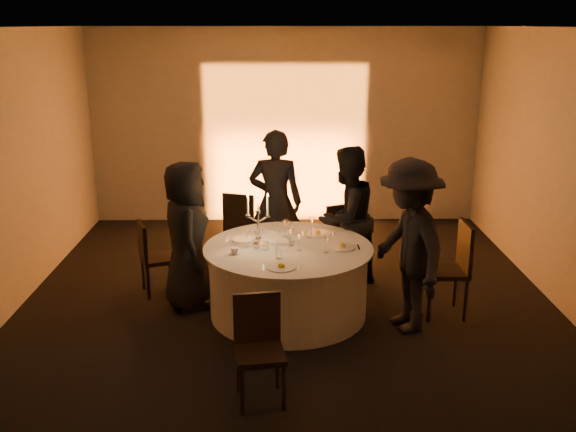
{
  "coord_description": "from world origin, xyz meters",
  "views": [
    {
      "loc": [
        -0.09,
        -6.4,
        3.03
      ],
      "look_at": [
        0.0,
        0.2,
        1.05
      ],
      "focal_mm": 40.0,
      "sensor_mm": 36.0,
      "label": 1
    }
  ],
  "objects_px": {
    "banquet_table": "(288,281)",
    "chair_back_right": "(336,234)",
    "guest_right": "(409,246)",
    "candelabra": "(258,226)",
    "chair_front": "(259,342)",
    "chair_right": "(453,263)",
    "chair_left": "(152,254)",
    "chair_back_left": "(242,223)",
    "guest_back_left": "(276,202)",
    "guest_back_right": "(346,218)",
    "guest_left": "(187,235)",
    "coffee_cup": "(235,251)"
  },
  "relations": [
    {
      "from": "chair_right",
      "to": "coffee_cup",
      "type": "bearing_deg",
      "value": -86.39
    },
    {
      "from": "chair_back_left",
      "to": "candelabra",
      "type": "height_order",
      "value": "candelabra"
    },
    {
      "from": "chair_back_left",
      "to": "coffee_cup",
      "type": "distance_m",
      "value": 1.8
    },
    {
      "from": "candelabra",
      "to": "chair_right",
      "type": "bearing_deg",
      "value": -2.57
    },
    {
      "from": "chair_right",
      "to": "candelabra",
      "type": "height_order",
      "value": "candelabra"
    },
    {
      "from": "guest_left",
      "to": "coffee_cup",
      "type": "relative_size",
      "value": 14.93
    },
    {
      "from": "chair_back_right",
      "to": "chair_front",
      "type": "height_order",
      "value": "chair_back_right"
    },
    {
      "from": "chair_front",
      "to": "chair_right",
      "type": "bearing_deg",
      "value": 29.45
    },
    {
      "from": "chair_left",
      "to": "chair_front",
      "type": "distance_m",
      "value": 2.55
    },
    {
      "from": "chair_back_left",
      "to": "guest_right",
      "type": "distance_m",
      "value": 2.64
    },
    {
      "from": "banquet_table",
      "to": "chair_back_left",
      "type": "height_order",
      "value": "chair_back_left"
    },
    {
      "from": "chair_back_left",
      "to": "chair_back_right",
      "type": "relative_size",
      "value": 1.03
    },
    {
      "from": "chair_back_right",
      "to": "coffee_cup",
      "type": "height_order",
      "value": "chair_back_right"
    },
    {
      "from": "guest_right",
      "to": "chair_left",
      "type": "bearing_deg",
      "value": -124.13
    },
    {
      "from": "banquet_table",
      "to": "chair_right",
      "type": "xyz_separation_m",
      "value": [
        1.76,
        -0.02,
        0.2
      ]
    },
    {
      "from": "banquet_table",
      "to": "chair_right",
      "type": "relative_size",
      "value": 1.75
    },
    {
      "from": "guest_back_left",
      "to": "guest_right",
      "type": "height_order",
      "value": "guest_back_left"
    },
    {
      "from": "chair_right",
      "to": "guest_back_left",
      "type": "height_order",
      "value": "guest_back_left"
    },
    {
      "from": "chair_left",
      "to": "chair_back_left",
      "type": "bearing_deg",
      "value": -66.72
    },
    {
      "from": "chair_right",
      "to": "guest_right",
      "type": "relative_size",
      "value": 0.58
    },
    {
      "from": "chair_front",
      "to": "guest_back_right",
      "type": "relative_size",
      "value": 0.53
    },
    {
      "from": "chair_back_right",
      "to": "chair_left",
      "type": "bearing_deg",
      "value": -10.04
    },
    {
      "from": "chair_front",
      "to": "coffee_cup",
      "type": "relative_size",
      "value": 8.21
    },
    {
      "from": "banquet_table",
      "to": "coffee_cup",
      "type": "xyz_separation_m",
      "value": [
        -0.55,
        -0.21,
        0.42
      ]
    },
    {
      "from": "banquet_table",
      "to": "coffee_cup",
      "type": "distance_m",
      "value": 0.72
    },
    {
      "from": "guest_back_right",
      "to": "guest_left",
      "type": "bearing_deg",
      "value": -25.71
    },
    {
      "from": "banquet_table",
      "to": "guest_back_right",
      "type": "relative_size",
      "value": 1.06
    },
    {
      "from": "guest_back_left",
      "to": "guest_back_right",
      "type": "relative_size",
      "value": 1.07
    },
    {
      "from": "guest_back_left",
      "to": "guest_right",
      "type": "xyz_separation_m",
      "value": [
        1.34,
        -1.6,
        -0.02
      ]
    },
    {
      "from": "chair_left",
      "to": "chair_front",
      "type": "relative_size",
      "value": 0.96
    },
    {
      "from": "banquet_table",
      "to": "guest_right",
      "type": "xyz_separation_m",
      "value": [
        1.2,
        -0.34,
        0.51
      ]
    },
    {
      "from": "chair_right",
      "to": "candelabra",
      "type": "bearing_deg",
      "value": -93.46
    },
    {
      "from": "guest_right",
      "to": "chair_front",
      "type": "bearing_deg",
      "value": -64.94
    },
    {
      "from": "chair_right",
      "to": "guest_back_right",
      "type": "distance_m",
      "value": 1.35
    },
    {
      "from": "banquet_table",
      "to": "chair_back_left",
      "type": "distance_m",
      "value": 1.68
    },
    {
      "from": "banquet_table",
      "to": "chair_back_left",
      "type": "relative_size",
      "value": 1.88
    },
    {
      "from": "chair_front",
      "to": "coffee_cup",
      "type": "height_order",
      "value": "chair_front"
    },
    {
      "from": "banquet_table",
      "to": "guest_right",
      "type": "distance_m",
      "value": 1.35
    },
    {
      "from": "chair_right",
      "to": "chair_back_left",
      "type": "bearing_deg",
      "value": -125.21
    },
    {
      "from": "guest_left",
      "to": "guest_back_left",
      "type": "xyz_separation_m",
      "value": [
        0.97,
        1.01,
        0.09
      ]
    },
    {
      "from": "guest_back_right",
      "to": "chair_back_right",
      "type": "bearing_deg",
      "value": -121.3
    },
    {
      "from": "coffee_cup",
      "to": "guest_back_right",
      "type": "bearing_deg",
      "value": 38.07
    },
    {
      "from": "banquet_table",
      "to": "guest_left",
      "type": "relative_size",
      "value": 1.1
    },
    {
      "from": "guest_back_left",
      "to": "coffee_cup",
      "type": "distance_m",
      "value": 1.53
    },
    {
      "from": "guest_back_left",
      "to": "guest_right",
      "type": "distance_m",
      "value": 2.09
    },
    {
      "from": "banquet_table",
      "to": "chair_front",
      "type": "height_order",
      "value": "chair_front"
    },
    {
      "from": "guest_right",
      "to": "candelabra",
      "type": "xyz_separation_m",
      "value": [
        -1.52,
        0.41,
        0.09
      ]
    },
    {
      "from": "chair_right",
      "to": "guest_back_right",
      "type": "xyz_separation_m",
      "value": [
        -1.07,
        0.79,
        0.27
      ]
    },
    {
      "from": "chair_left",
      "to": "chair_back_right",
      "type": "distance_m",
      "value": 2.26
    },
    {
      "from": "banquet_table",
      "to": "chair_back_right",
      "type": "xyz_separation_m",
      "value": [
        0.62,
        1.17,
        0.14
      ]
    }
  ]
}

